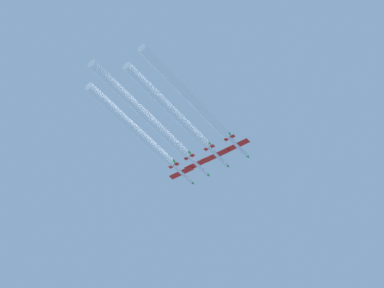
% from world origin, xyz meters
% --- Properties ---
extents(jet_far_left, '(9.04, 13.16, 3.16)m').
position_xyz_m(jet_far_left, '(-10.81, 0.50, 212.07)').
color(jet_far_left, silver).
extents(jet_inner_left, '(9.04, 13.16, 3.16)m').
position_xyz_m(jet_inner_left, '(-4.24, 0.23, 212.25)').
color(jet_inner_left, silver).
extents(jet_center, '(9.04, 13.16, 3.16)m').
position_xyz_m(jet_center, '(3.88, 0.10, 211.99)').
color(jet_center, silver).
extents(jet_inner_right, '(9.04, 13.16, 3.16)m').
position_xyz_m(jet_inner_right, '(11.67, 0.45, 212.41)').
color(jet_inner_right, silver).
extents(smoke_trail_far_left, '(2.88, 43.72, 2.88)m').
position_xyz_m(smoke_trail_far_left, '(-10.81, -27.35, 212.03)').
color(smoke_trail_far_left, white).
extents(smoke_trail_inner_left, '(2.88, 50.10, 2.88)m').
position_xyz_m(smoke_trail_inner_left, '(-4.24, -30.81, 212.22)').
color(smoke_trail_inner_left, white).
extents(smoke_trail_center, '(2.88, 43.31, 2.88)m').
position_xyz_m(smoke_trail_center, '(3.88, -27.55, 211.96)').
color(smoke_trail_center, white).
extents(smoke_trail_inner_right, '(2.88, 46.31, 2.88)m').
position_xyz_m(smoke_trail_inner_right, '(11.67, -28.70, 212.37)').
color(smoke_trail_inner_right, white).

